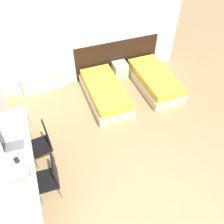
% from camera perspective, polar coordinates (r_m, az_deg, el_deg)
% --- Properties ---
extents(wall_back, '(5.52, 0.05, 2.70)m').
position_cam_1_polar(wall_back, '(5.81, -7.64, 19.42)').
color(wall_back, white).
rests_on(wall_back, ground_plane).
extents(headboard_panel, '(2.45, 0.03, 1.01)m').
position_cam_1_polar(headboard_panel, '(6.44, 1.36, 14.01)').
color(headboard_panel, black).
rests_on(headboard_panel, ground_plane).
extents(bed_near_window, '(0.91, 1.87, 0.42)m').
position_cam_1_polar(bed_near_window, '(5.68, -1.84, 5.18)').
color(bed_near_window, beige).
rests_on(bed_near_window, ground_plane).
extents(bed_near_door, '(0.91, 1.87, 0.42)m').
position_cam_1_polar(bed_near_door, '(6.19, 11.00, 8.20)').
color(bed_near_door, beige).
rests_on(bed_near_door, ground_plane).
extents(nightstand, '(0.39, 0.38, 0.45)m').
position_cam_1_polar(nightstand, '(6.42, 2.07, 10.90)').
color(nightstand, beige).
rests_on(nightstand, ground_plane).
extents(radiator, '(1.04, 0.12, 0.59)m').
position_cam_1_polar(radiator, '(6.15, -17.76, 7.47)').
color(radiator, silver).
rests_on(radiator, ground_plane).
extents(desk, '(0.57, 2.52, 0.73)m').
position_cam_1_polar(desk, '(4.19, -23.33, -12.39)').
color(desk, beige).
rests_on(desk, ground_plane).
extents(chair_near_laptop, '(0.45, 0.45, 0.93)m').
position_cam_1_polar(chair_near_laptop, '(4.43, -17.68, -7.56)').
color(chair_near_laptop, black).
rests_on(chair_near_laptop, ground_plane).
extents(chair_near_notebook, '(0.43, 0.43, 0.93)m').
position_cam_1_polar(chair_near_notebook, '(3.99, -16.05, -16.02)').
color(chair_near_notebook, black).
rests_on(chair_near_notebook, ground_plane).
extents(laptop, '(0.33, 0.23, 0.34)m').
position_cam_1_polar(laptop, '(4.22, -25.00, -7.67)').
color(laptop, slate).
rests_on(laptop, desk).
extents(open_notebook, '(0.34, 0.24, 0.02)m').
position_cam_1_polar(open_notebook, '(3.89, -22.97, -14.69)').
color(open_notebook, '#B21E1E').
rests_on(open_notebook, desk).
extents(mug, '(0.08, 0.08, 0.09)m').
position_cam_1_polar(mug, '(4.01, -23.66, -11.46)').
color(mug, black).
rests_on(mug, desk).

